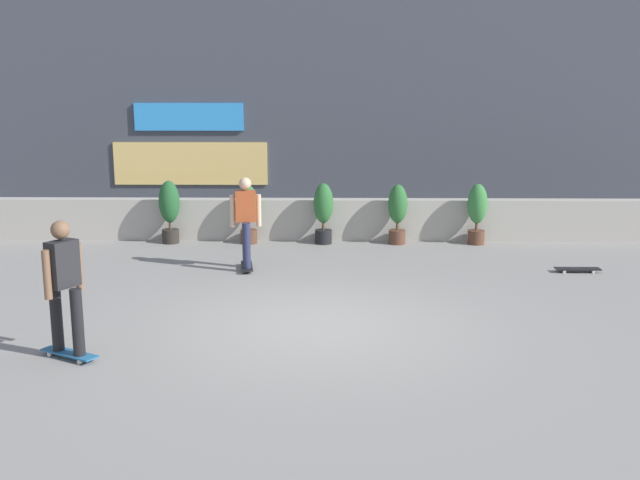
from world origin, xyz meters
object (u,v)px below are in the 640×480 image
object	(u,v)px
potted_plant_0	(169,208)
skater_far_left	(64,283)
potted_plant_2	(323,210)
potted_plant_4	(477,211)
skateboard_near_camera	(578,269)
potted_plant_3	(398,211)
skater_foreground	(246,219)
potted_plant_1	(248,211)

from	to	relation	value
potted_plant_0	skater_far_left	bearing A→B (deg)	-87.45
potted_plant_2	potted_plant_4	distance (m)	3.28
skater_far_left	skateboard_near_camera	bearing A→B (deg)	30.01
potted_plant_0	skateboard_near_camera	world-z (taller)	potted_plant_0
potted_plant_3	skater_foreground	distance (m)	3.80
potted_plant_3	potted_plant_1	bearing A→B (deg)	180.00
potted_plant_4	potted_plant_2	bearing A→B (deg)	180.00
skater_foreground	potted_plant_4	bearing A→B (deg)	27.00
potted_plant_0	potted_plant_1	world-z (taller)	potted_plant_0
potted_plant_2	potted_plant_3	bearing A→B (deg)	0.00
potted_plant_4	skater_far_left	world-z (taller)	skater_far_left
potted_plant_0	potted_plant_4	bearing A→B (deg)	0.00
potted_plant_1	potted_plant_2	distance (m)	1.61
skater_far_left	potted_plant_3	bearing A→B (deg)	56.29
potted_plant_3	potted_plant_4	distance (m)	1.69
potted_plant_2	skater_foreground	xyz separation A→B (m)	(-1.38, -2.37, 0.21)
potted_plant_2	potted_plant_0	bearing A→B (deg)	180.00
potted_plant_3	skater_far_left	size ratio (longest dim) A/B	0.76
skater_far_left	potted_plant_2	bearing A→B (deg)	66.43
potted_plant_0	potted_plant_4	world-z (taller)	potted_plant_0
potted_plant_0	skater_far_left	distance (m)	6.88
potted_plant_2	skater_foreground	size ratio (longest dim) A/B	0.77
potted_plant_1	potted_plant_2	xyz separation A→B (m)	(1.61, -0.00, 0.03)
potted_plant_2	skater_far_left	world-z (taller)	skater_far_left
potted_plant_1	skater_far_left	xyz separation A→B (m)	(-1.39, -6.87, 0.25)
potted_plant_1	potted_plant_4	xyz separation A→B (m)	(4.89, -0.00, 0.02)
potted_plant_3	skater_far_left	bearing A→B (deg)	-123.71
potted_plant_0	skater_far_left	world-z (taller)	skater_far_left
potted_plant_3	skater_foreground	size ratio (longest dim) A/B	0.76
potted_plant_0	potted_plant_2	world-z (taller)	potted_plant_0
potted_plant_0	skateboard_near_camera	xyz separation A→B (m)	(7.92, -2.48, -0.70)
potted_plant_4	skater_foreground	world-z (taller)	skater_foreground
potted_plant_0	skateboard_near_camera	bearing A→B (deg)	-17.35
potted_plant_1	skater_foreground	xyz separation A→B (m)	(0.23, -2.37, 0.25)
potted_plant_3	skater_foreground	world-z (taller)	skater_foreground
skater_far_left	skater_foreground	bearing A→B (deg)	70.17
potted_plant_0	potted_plant_4	xyz separation A→B (m)	(6.59, 0.00, -0.04)
potted_plant_1	potted_plant_4	distance (m)	4.89
potted_plant_3	skater_foreground	bearing A→B (deg)	-141.31
potted_plant_2	potted_plant_1	bearing A→B (deg)	180.00
potted_plant_4	skateboard_near_camera	world-z (taller)	potted_plant_4
skateboard_near_camera	skater_far_left	bearing A→B (deg)	-149.99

